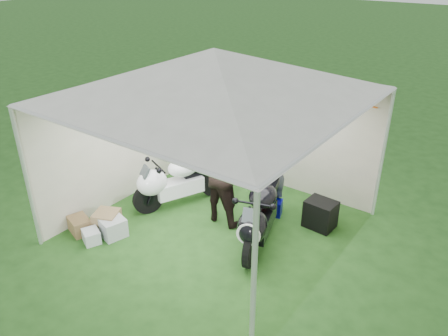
{
  "coord_description": "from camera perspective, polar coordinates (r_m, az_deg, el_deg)",
  "views": [
    {
      "loc": [
        3.75,
        -4.91,
        4.19
      ],
      "look_at": [
        -0.08,
        0.35,
        0.97
      ],
      "focal_mm": 35.0,
      "sensor_mm": 36.0,
      "label": 1
    }
  ],
  "objects": [
    {
      "name": "ground",
      "position": [
        7.46,
        -1.11,
        -7.82
      ],
      "size": [
        80.0,
        80.0,
        0.0
      ],
      "primitive_type": "plane",
      "color": "#204A18",
      "rests_on": "ground"
    },
    {
      "name": "canopy_tent",
      "position": [
        6.41,
        -1.14,
        11.74
      ],
      "size": [
        5.66,
        5.66,
        3.0
      ],
      "color": "silver",
      "rests_on": "ground"
    },
    {
      "name": "motorcycle_white",
      "position": [
        7.91,
        -6.28,
        -1.53
      ],
      "size": [
        0.96,
        1.76,
        0.92
      ],
      "rotation": [
        0.0,
        0.0,
        -0.41
      ],
      "color": "black",
      "rests_on": "ground"
    },
    {
      "name": "motorcycle_black",
      "position": [
        6.84,
        4.72,
        -5.96
      ],
      "size": [
        0.88,
        1.92,
        0.97
      ],
      "rotation": [
        0.0,
        0.0,
        0.32
      ],
      "color": "black",
      "rests_on": "ground"
    },
    {
      "name": "paddock_stand",
      "position": [
        7.81,
        6.18,
        -5.08
      ],
      "size": [
        0.43,
        0.34,
        0.28
      ],
      "primitive_type": "cube",
      "rotation": [
        0.0,
        0.0,
        0.32
      ],
      "color": "#0D0DB8",
      "rests_on": "ground"
    },
    {
      "name": "person_dark_jacket",
      "position": [
        7.27,
        -0.06,
        -0.37
      ],
      "size": [
        0.92,
        0.73,
        1.85
      ],
      "primitive_type": "imported",
      "rotation": [
        0.0,
        0.0,
        3.11
      ],
      "color": "black",
      "rests_on": "ground"
    },
    {
      "name": "person_blue_jacket",
      "position": [
        7.54,
        6.15,
        0.08
      ],
      "size": [
        0.62,
        0.75,
        1.75
      ],
      "primitive_type": "imported",
      "rotation": [
        0.0,
        0.0,
        -1.95
      ],
      "color": "slate",
      "rests_on": "ground"
    },
    {
      "name": "equipment_box",
      "position": [
        7.55,
        12.47,
        -5.9
      ],
      "size": [
        0.51,
        0.42,
        0.49
      ],
      "primitive_type": "cube",
      "rotation": [
        0.0,
        0.0,
        -0.06
      ],
      "color": "black",
      "rests_on": "ground"
    },
    {
      "name": "crate_0",
      "position": [
        7.46,
        -14.49,
        -7.33
      ],
      "size": [
        0.55,
        0.48,
        0.32
      ],
      "primitive_type": "cube",
      "rotation": [
        0.0,
        0.0,
        -0.26
      ],
      "color": "#B7BAC0",
      "rests_on": "ground"
    },
    {
      "name": "crate_1",
      "position": [
        7.58,
        -15.01,
        -6.71
      ],
      "size": [
        0.51,
        0.51,
        0.34
      ],
      "primitive_type": "cube",
      "rotation": [
        0.0,
        0.0,
        0.42
      ],
      "color": "olive",
      "rests_on": "ground"
    },
    {
      "name": "crate_2",
      "position": [
        7.39,
        -16.94,
        -8.54
      ],
      "size": [
        0.37,
        0.34,
        0.21
      ],
      "primitive_type": "cube",
      "rotation": [
        0.0,
        0.0,
        -0.42
      ],
      "color": "silver",
      "rests_on": "ground"
    },
    {
      "name": "crate_3",
      "position": [
        7.67,
        -18.33,
        -7.1
      ],
      "size": [
        0.47,
        0.39,
        0.27
      ],
      "primitive_type": "cube",
      "rotation": [
        0.0,
        0.0,
        -0.3
      ],
      "color": "brown",
      "rests_on": "ground"
    }
  ]
}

